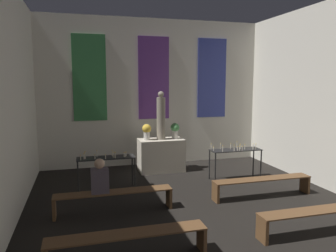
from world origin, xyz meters
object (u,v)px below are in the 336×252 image
(altar, at_px, (161,155))
(flower_vase_right, at_px, (175,130))
(pew_third_left, at_px, (128,240))
(candle_rack_left, at_px, (106,161))
(person_seated, at_px, (100,178))
(flower_vase_left, at_px, (147,131))
(pew_back_right, at_px, (262,183))
(pew_back_left, at_px, (114,196))
(statue, at_px, (161,117))
(pew_third_right, at_px, (321,215))
(candle_rack_right, at_px, (235,153))

(altar, xyz_separation_m, flower_vase_right, (0.45, -0.00, 0.78))
(altar, relative_size, pew_third_left, 0.56)
(candle_rack_left, height_order, person_seated, person_seated)
(flower_vase_left, xyz_separation_m, pew_back_right, (2.21, -2.90, -0.93))
(pew_third_left, relative_size, pew_back_left, 1.00)
(statue, height_order, pew_third_right, statue)
(flower_vase_left, relative_size, pew_third_right, 0.20)
(flower_vase_right, bearing_deg, pew_third_left, -114.36)
(altar, bearing_deg, flower_vase_right, -0.00)
(flower_vase_left, height_order, candle_rack_left, flower_vase_left)
(candle_rack_right, distance_m, pew_back_left, 3.86)
(altar, relative_size, pew_third_right, 0.56)
(altar, xyz_separation_m, flower_vase_left, (-0.45, -0.00, 0.78))
(pew_third_right, bearing_deg, person_seated, 152.51)
(candle_rack_right, distance_m, pew_back_right, 1.52)
(pew_third_left, height_order, person_seated, person_seated)
(candle_rack_left, distance_m, pew_third_left, 3.46)
(candle_rack_right, distance_m, pew_third_right, 3.47)
(candle_rack_left, height_order, pew_back_right, candle_rack_left)
(pew_third_left, height_order, pew_back_left, same)
(candle_rack_right, height_order, pew_third_left, candle_rack_right)
(pew_third_right, xyz_separation_m, pew_back_right, (0.00, 1.98, 0.00))
(candle_rack_left, bearing_deg, pew_third_right, -44.05)
(statue, relative_size, flower_vase_left, 3.05)
(pew_back_right, bearing_deg, pew_back_left, 180.00)
(candle_rack_right, xyz_separation_m, pew_back_right, (-0.03, -1.46, -0.41))
(candle_rack_right, relative_size, pew_third_left, 0.59)
(flower_vase_right, bearing_deg, statue, 180.00)
(altar, bearing_deg, candle_rack_left, -141.36)
(statue, xyz_separation_m, flower_vase_left, (-0.45, -0.00, -0.41))
(pew_third_right, bearing_deg, pew_back_left, 150.66)
(altar, distance_m, person_seated, 3.56)
(statue, height_order, flower_vase_right, statue)
(altar, height_order, flower_vase_right, flower_vase_right)
(pew_back_left, height_order, pew_back_right, same)
(candle_rack_left, bearing_deg, flower_vase_right, 32.62)
(altar, relative_size, candle_rack_right, 0.95)
(altar, height_order, pew_third_right, altar)
(pew_third_left, height_order, pew_third_right, same)
(statue, xyz_separation_m, pew_back_left, (-1.76, -2.90, -1.34))
(candle_rack_right, distance_m, pew_third_left, 4.96)
(statue, relative_size, pew_third_left, 0.59)
(flower_vase_left, relative_size, candle_rack_right, 0.33)
(pew_back_left, bearing_deg, statue, 58.72)
(altar, bearing_deg, person_seated, -125.20)
(altar, relative_size, person_seated, 1.90)
(flower_vase_left, bearing_deg, statue, 0.00)
(pew_third_left, distance_m, pew_third_right, 3.52)
(flower_vase_right, distance_m, pew_back_right, 3.31)
(candle_rack_left, bearing_deg, pew_back_right, -22.34)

